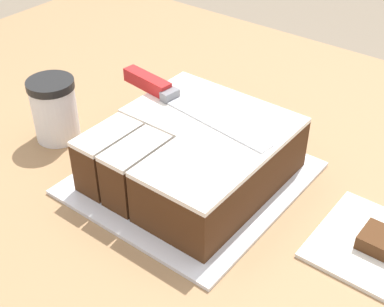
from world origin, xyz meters
TOP-DOWN VIEW (x-y plane):
  - cake_board at (0.07, -0.03)m, footprint 0.30×0.32m
  - cake at (0.07, -0.02)m, footprint 0.24×0.26m
  - knife at (-0.02, 0.02)m, footprint 0.29×0.06m
  - coffee_cup at (-0.18, -0.07)m, footprint 0.08×0.08m
  - paper_napkin at (0.35, 0.01)m, footprint 0.16×0.16m
  - brownie at (0.35, 0.01)m, footprint 0.05×0.05m

SIDE VIEW (x-z plane):
  - cake_board at x=0.07m, z-range 0.89..0.89m
  - paper_napkin at x=0.35m, z-range 0.89..0.89m
  - brownie at x=0.35m, z-range 0.89..0.91m
  - cake at x=0.07m, z-range 0.89..0.98m
  - coffee_cup at x=-0.18m, z-range 0.89..1.00m
  - knife at x=-0.02m, z-range 0.98..1.00m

